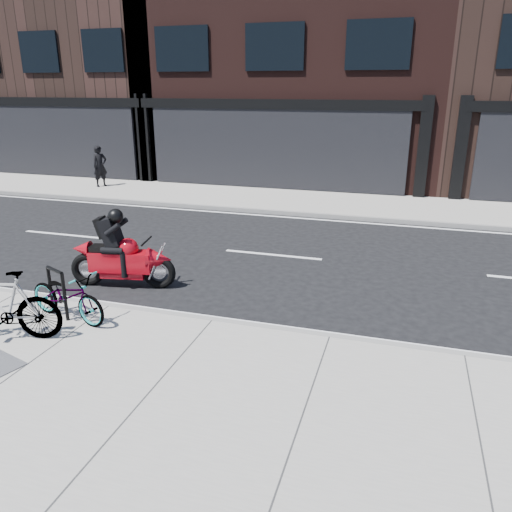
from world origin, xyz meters
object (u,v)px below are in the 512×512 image
(bike_rack, at_px, (57,289))
(bicycle_front, at_px, (67,296))
(pedestrian, at_px, (100,166))
(bicycle_rear, at_px, (2,305))
(motorcycle, at_px, (126,256))

(bike_rack, height_order, bicycle_front, bike_rack)
(bicycle_front, relative_size, pedestrian, 1.04)
(bicycle_front, height_order, bicycle_rear, bicycle_rear)
(bicycle_rear, height_order, pedestrian, pedestrian)
(bicycle_rear, xyz_separation_m, pedestrian, (-5.70, 11.34, 0.23))
(bicycle_rear, relative_size, motorcycle, 0.86)
(bicycle_rear, height_order, motorcycle, motorcycle)
(bicycle_front, bearing_deg, motorcycle, 11.50)
(motorcycle, xyz_separation_m, pedestrian, (-6.25, 8.62, 0.26))
(motorcycle, bearing_deg, pedestrian, 115.18)
(pedestrian, bearing_deg, bicycle_rear, -123.13)
(bicycle_rear, distance_m, motorcycle, 2.77)
(bicycle_rear, relative_size, pedestrian, 1.19)
(bike_rack, xyz_separation_m, motorcycle, (0.25, 1.81, 0.02))
(bike_rack, height_order, motorcycle, motorcycle)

